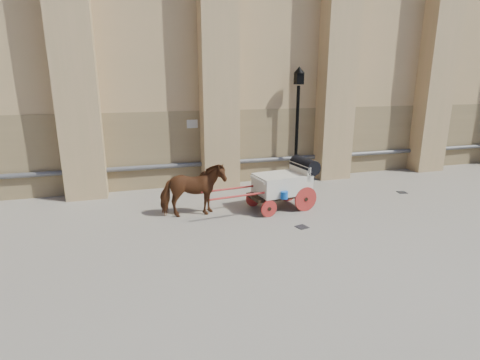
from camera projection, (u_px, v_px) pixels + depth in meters
name	position (u px, v px, depth m)	size (l,w,h in m)	color
ground	(277.00, 213.00, 12.08)	(90.00, 90.00, 0.00)	slate
horse	(193.00, 190.00, 11.62)	(2.00, 0.91, 1.69)	brown
carriage	(285.00, 182.00, 12.37)	(3.87, 1.49, 1.65)	black
street_lamp	(297.00, 122.00, 15.23)	(0.44, 0.44, 4.67)	black
drain_grate_near	(302.00, 227.00, 10.95)	(0.32, 0.32, 0.01)	black
drain_grate_far	(402.00, 192.00, 14.28)	(0.32, 0.32, 0.01)	black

